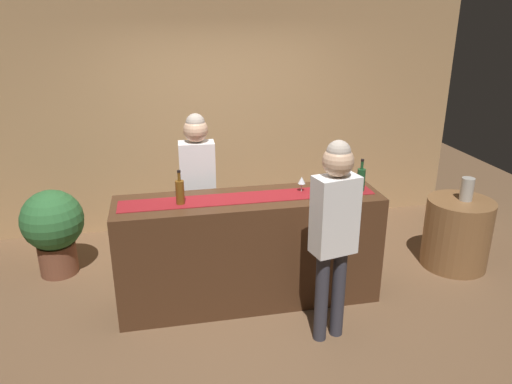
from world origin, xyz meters
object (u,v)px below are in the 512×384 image
round_side_table (457,233)px  wine_glass_near_customer (302,181)px  wine_bottle_amber (180,192)px  vase_on_side_table (467,189)px  bartender (198,179)px  wine_glass_mid_counter (337,178)px  customer_sipping (334,222)px  wine_bottle_green (361,179)px  potted_plant_tall (53,227)px

round_side_table → wine_glass_near_customer: bearing=-174.8°
wine_bottle_amber → vase_on_side_table: 2.94m
bartender → wine_glass_mid_counter: bearing=159.6°
wine_glass_mid_counter → round_side_table: bearing=6.1°
wine_bottle_amber → wine_glass_near_customer: size_ratio=2.10×
customer_sipping → vase_on_side_table: (1.78, 0.91, -0.19)m
wine_glass_mid_counter → bartender: (-1.23, 0.52, -0.10)m
round_side_table → wine_bottle_green: bearing=-168.6°
wine_glass_near_customer → wine_bottle_amber: bearing=-175.5°
bartender → round_side_table: bearing=174.7°
vase_on_side_table → potted_plant_tall: vase_on_side_table is taller
wine_glass_near_customer → bartender: 1.04m
wine_glass_near_customer → potted_plant_tall: (-2.35, 0.84, -0.61)m
wine_glass_near_customer → wine_glass_mid_counter: size_ratio=1.00×
wine_bottle_green → wine_bottle_amber: size_ratio=1.00×
customer_sipping → potted_plant_tall: (-2.39, 1.58, -0.53)m
wine_bottle_amber → wine_glass_near_customer: 1.10m
wine_bottle_green → round_side_table: wine_bottle_green is taller
wine_bottle_green → vase_on_side_table: wine_bottle_green is taller
wine_glass_mid_counter → potted_plant_tall: wine_glass_mid_counter is taller
wine_glass_mid_counter → customer_sipping: bearing=-111.4°
wine_bottle_amber → wine_glass_near_customer: bearing=4.5°
wine_bottle_amber → potted_plant_tall: 1.67m
round_side_table → potted_plant_tall: bearing=170.7°
vase_on_side_table → customer_sipping: bearing=-152.8°
wine_bottle_amber → customer_sipping: size_ratio=0.18×
customer_sipping → wine_glass_near_customer: bearing=81.3°
wine_bottle_green → wine_glass_near_customer: wine_bottle_green is taller
wine_bottle_amber → potted_plant_tall: size_ratio=0.33×
wine_bottle_green → potted_plant_tall: (-2.88, 0.93, -0.62)m
wine_bottle_amber → round_side_table: wine_bottle_amber is taller
customer_sipping → round_side_table: bearing=15.5°
wine_glass_mid_counter → wine_bottle_green: bearing=-27.0°
bartender → vase_on_side_table: 2.74m
wine_bottle_amber → vase_on_side_table: bearing=5.0°
wine_glass_near_customer → wine_glass_mid_counter: same height
round_side_table → vase_on_side_table: (0.04, 0.01, 0.49)m
wine_bottle_green → round_side_table: 1.49m
bartender → potted_plant_tall: bearing=-9.7°
wine_glass_near_customer → round_side_table: wine_glass_near_customer is taller
vase_on_side_table → wine_bottle_green: bearing=-168.6°
wine_glass_mid_counter → customer_sipping: size_ratio=0.08×
wine_bottle_green → vase_on_side_table: bearing=11.4°
vase_on_side_table → potted_plant_tall: (-4.17, 0.67, -0.34)m
wine_bottle_amber → wine_glass_mid_counter: size_ratio=2.10×
wine_bottle_amber → bartender: 0.65m
bartender → wine_glass_near_customer: bearing=151.9°
potted_plant_tall → wine_bottle_green: bearing=-17.8°
wine_glass_near_customer → vase_on_side_table: (1.82, 0.17, -0.28)m
bartender → potted_plant_tall: size_ratio=1.86×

